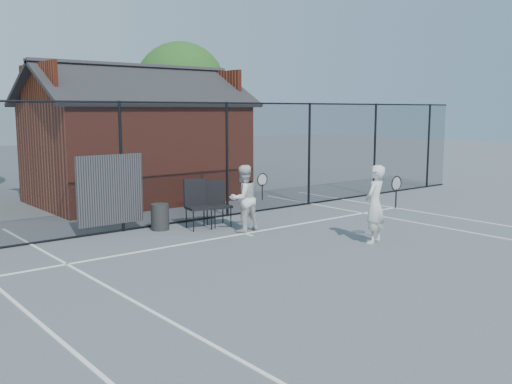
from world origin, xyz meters
TOP-DOWN VIEW (x-y plane):
  - ground at (0.00, 0.00)m, footprint 80.00×80.00m
  - court_lines at (0.00, -1.32)m, footprint 11.02×18.00m
  - fence at (-0.30, 5.00)m, footprint 22.04×3.00m
  - clubhouse at (0.50, 9.00)m, footprint 6.50×4.36m
  - tree_right at (5.50, 14.50)m, footprint 3.97×3.97m
  - player_front at (1.57, 0.56)m, footprint 0.79×0.63m
  - player_back at (0.16, 3.22)m, footprint 0.84×0.62m
  - chair_left at (0.08, 4.10)m, footprint 0.59×0.61m
  - chair_right at (-0.50, 4.10)m, footprint 0.65×0.66m
  - waste_bin at (-1.25, 4.60)m, footprint 0.47×0.47m

SIDE VIEW (x-z plane):
  - ground at x=0.00m, z-range 0.00..0.00m
  - court_lines at x=0.00m, z-range 0.00..0.01m
  - waste_bin at x=-1.25m, z-range 0.00..0.62m
  - chair_left at x=0.08m, z-range 0.00..1.07m
  - chair_right at x=-0.50m, z-range 0.00..1.14m
  - player_back at x=0.16m, z-range 0.00..1.55m
  - player_front at x=1.57m, z-range 0.00..1.66m
  - fence at x=-0.30m, z-range -0.05..2.95m
  - clubhouse at x=0.50m, z-range -0.49..3.70m
  - tree_right at x=5.50m, z-range 0.86..6.56m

